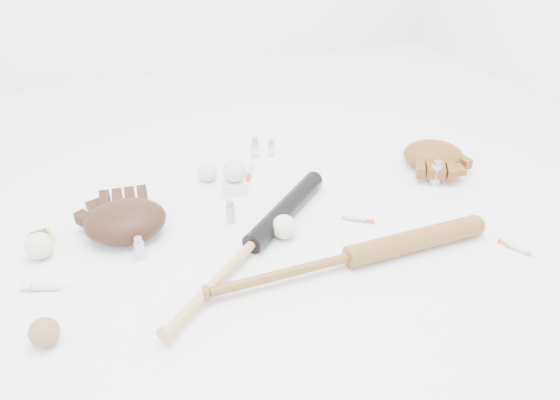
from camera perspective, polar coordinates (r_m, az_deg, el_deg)
name	(u,v)px	position (r m, az deg, el deg)	size (l,w,h in m)	color
bat_dark	(253,243)	(1.56, -2.85, -4.52)	(0.85, 0.06, 0.06)	black
bat_wood	(351,257)	(1.52, 7.39, -5.90)	(0.88, 0.06, 0.06)	brown
glove_dark	(125,220)	(1.68, -15.86, -2.05)	(0.29, 0.29, 0.10)	black
glove_tan	(433,155)	(2.06, 15.74, 4.59)	(0.26, 0.26, 0.09)	brown
trading_card	(41,238)	(1.77, -23.68, -3.66)	(0.07, 0.09, 0.01)	yellow
pedestal	(235,186)	(1.85, -4.70, 1.47)	(0.07, 0.07, 0.04)	white
baseball_on_pedestal	(234,171)	(1.82, -4.79, 3.07)	(0.08, 0.08, 0.08)	silver
baseball_left	(39,246)	(1.68, -23.86, -4.40)	(0.08, 0.08, 0.08)	silver
baseball_upper	(207,172)	(1.91, -7.59, 2.96)	(0.07, 0.07, 0.07)	silver
baseball_mid	(284,227)	(1.61, 0.41, -2.83)	(0.07, 0.07, 0.07)	silver
baseball_aged	(44,332)	(1.41, -23.42, -12.56)	(0.07, 0.07, 0.07)	olive
syringe_0	(44,288)	(1.57, -23.46, -8.42)	(0.14, 0.02, 0.02)	#ADBCC6
syringe_1	(356,218)	(1.72, 7.90, -1.93)	(0.14, 0.02, 0.02)	#ADBCC6
syringe_2	(250,171)	(1.96, -3.18, 3.06)	(0.15, 0.03, 0.02)	#ADBCC6
syringe_3	(517,248)	(1.72, 23.54, -4.64)	(0.13, 0.02, 0.02)	#ADBCC6
vial_0	(271,148)	(2.06, -0.90, 5.46)	(0.02, 0.02, 0.06)	#AFB8C0
vial_1	(255,147)	(2.06, -2.62, 5.51)	(0.03, 0.03, 0.07)	#AFB8C0
vial_2	(230,212)	(1.68, -5.23, -1.26)	(0.03, 0.03, 0.07)	#AFB8C0
vial_3	(436,172)	(1.95, 16.02, 2.78)	(0.04, 0.04, 0.09)	#AFB8C0
vial_4	(139,248)	(1.58, -14.48, -4.86)	(0.03, 0.03, 0.07)	#AFB8C0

